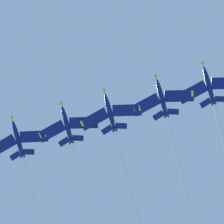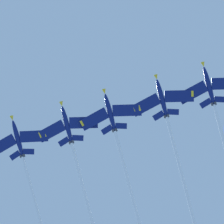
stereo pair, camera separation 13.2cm
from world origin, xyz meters
The scene contains 5 objects.
jet_far_left centered at (-31.70, 30.87, 136.69)m, with size 33.83×36.14×15.16m.
jet_inner_left centered at (-22.67, 18.58, 135.24)m, with size 38.51×41.55×17.69m.
jet_centre centered at (-9.81, 8.13, 135.36)m, with size 36.94×39.43×17.34m.
jet_inner_right centered at (1.82, -0.36, 137.11)m, with size 33.42×35.67×15.27m.
jet_far_right centered at (13.93, -11.28, 137.01)m, with size 36.30×37.88×17.16m.
Camera 1 is at (15.70, 54.52, 1.80)m, focal length 74.06 mm.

